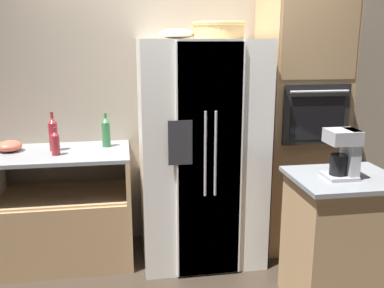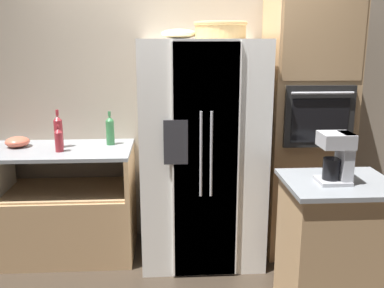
{
  "view_description": "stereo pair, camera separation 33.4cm",
  "coord_description": "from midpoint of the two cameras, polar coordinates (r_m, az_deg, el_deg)",
  "views": [
    {
      "loc": [
        -0.45,
        -3.3,
        1.82
      ],
      "look_at": [
        0.08,
        -0.0,
        1.01
      ],
      "focal_mm": 40.0,
      "sensor_mm": 36.0,
      "label": 1
    },
    {
      "loc": [
        -0.12,
        -3.34,
        1.82
      ],
      "look_at": [
        0.08,
        -0.0,
        1.01
      ],
      "focal_mm": 40.0,
      "sensor_mm": 36.0,
      "label": 2
    }
  ],
  "objects": [
    {
      "name": "ground_plane",
      "position": [
        3.8,
        1.31,
        -14.98
      ],
      "size": [
        20.0,
        20.0,
        0.0
      ],
      "primitive_type": "plane",
      "color": "#382D23"
    },
    {
      "name": "wall_back",
      "position": [
        3.88,
        0.78,
        7.44
      ],
      "size": [
        12.0,
        0.06,
        2.8
      ],
      "color": "tan",
      "rests_on": "ground_plane"
    },
    {
      "name": "counter_left",
      "position": [
        3.86,
        -14.86,
        -9.31
      ],
      "size": [
        1.25,
        0.67,
        0.95
      ],
      "color": "tan",
      "rests_on": "ground_plane"
    },
    {
      "name": "refrigerator",
      "position": [
        3.55,
        3.95,
        -1.11
      ],
      "size": [
        0.98,
        0.84,
        1.83
      ],
      "color": "white",
      "rests_on": "ground_plane"
    },
    {
      "name": "wall_oven",
      "position": [
        3.82,
        17.27,
        2.07
      ],
      "size": [
        0.66,
        0.68,
        2.18
      ],
      "color": "tan",
      "rests_on": "ground_plane"
    },
    {
      "name": "island_counter",
      "position": [
        3.12,
        21.37,
        -12.87
      ],
      "size": [
        0.69,
        0.59,
        0.95
      ],
      "color": "tan",
      "rests_on": "ground_plane"
    },
    {
      "name": "wicker_basket",
      "position": [
        3.47,
        6.68,
        14.94
      ],
      "size": [
        0.42,
        0.42,
        0.13
      ],
      "color": "tan",
      "rests_on": "refrigerator"
    },
    {
      "name": "fruit_bowl",
      "position": [
        3.52,
        1.07,
        14.49
      ],
      "size": [
        0.29,
        0.29,
        0.08
      ],
      "color": "beige",
      "rests_on": "refrigerator"
    },
    {
      "name": "bottle_tall",
      "position": [
        3.69,
        -8.35,
        1.81
      ],
      "size": [
        0.07,
        0.07,
        0.29
      ],
      "color": "#33723F",
      "rests_on": "counter_left"
    },
    {
      "name": "bottle_short",
      "position": [
        3.68,
        -14.93,
        1.63
      ],
      "size": [
        0.07,
        0.07,
        0.32
      ],
      "color": "maroon",
      "rests_on": "counter_left"
    },
    {
      "name": "bottle_wide",
      "position": [
        3.54,
        -14.79,
        0.53
      ],
      "size": [
        0.06,
        0.06,
        0.22
      ],
      "color": "maroon",
      "rests_on": "counter_left"
    },
    {
      "name": "mixing_bowl",
      "position": [
        3.82,
        -19.98,
        0.24
      ],
      "size": [
        0.2,
        0.2,
        0.09
      ],
      "color": "#DB664C",
      "rests_on": "counter_left"
    },
    {
      "name": "coffee_maker",
      "position": [
        2.87,
        22.12,
        -1.51
      ],
      "size": [
        0.2,
        0.18,
        0.32
      ],
      "color": "#B2B2B7",
      "rests_on": "island_counter"
    }
  ]
}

